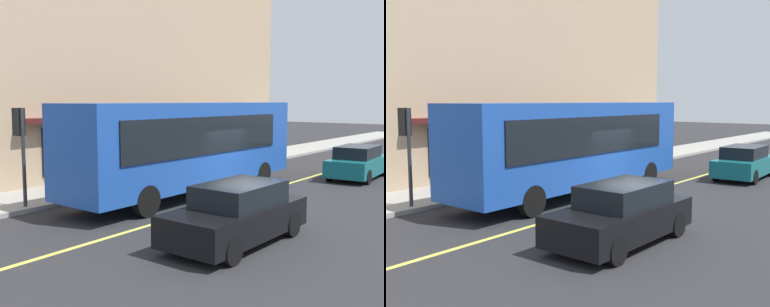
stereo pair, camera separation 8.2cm
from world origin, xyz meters
TOP-DOWN VIEW (x-y plane):
  - ground at (0.00, 0.00)m, footprint 120.00×120.00m
  - sidewalk at (0.00, 5.62)m, footprint 80.00×3.14m
  - lane_centre_stripe at (0.00, 0.00)m, footprint 36.00×0.16m
  - storefront_building at (3.54, 12.34)m, footprint 23.24×10.91m
  - bus at (-0.58, 1.86)m, footprint 11.14×2.65m
  - traffic_light at (-5.99, 4.58)m, footprint 0.30×0.52m
  - car_black at (-4.67, -2.90)m, footprint 4.31×1.89m
  - car_teal at (7.21, -1.87)m, footprint 4.37×2.00m
  - pedestrian_by_curb at (2.95, 4.66)m, footprint 0.34×0.34m

SIDE VIEW (x-z plane):
  - ground at x=0.00m, z-range 0.00..0.00m
  - lane_centre_stripe at x=0.00m, z-range 0.00..0.01m
  - sidewalk at x=0.00m, z-range 0.00..0.15m
  - car_black at x=-4.67m, z-range -0.02..1.50m
  - car_teal at x=7.21m, z-range -0.02..1.50m
  - pedestrian_by_curb at x=2.95m, z-range 0.33..2.09m
  - bus at x=-0.58m, z-range 0.24..3.74m
  - traffic_light at x=-5.99m, z-range 0.93..4.13m
  - storefront_building at x=3.54m, z-range -0.01..12.98m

